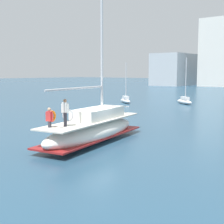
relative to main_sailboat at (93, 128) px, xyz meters
name	(u,v)px	position (x,y,z in m)	size (l,w,h in m)	color
ground_plane	(96,142)	(0.13, 0.08, -0.90)	(400.00, 400.00, 0.00)	#284C66
main_sailboat	(93,128)	(0.00, 0.00, 0.00)	(4.04, 9.87, 12.43)	white
moored_sloop_near	(184,101)	(-7.05, 27.09, -0.43)	(3.80, 3.07, 6.59)	white
moored_cutter_left	(125,100)	(-14.62, 23.02, -0.45)	(3.70, 3.07, 5.97)	silver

